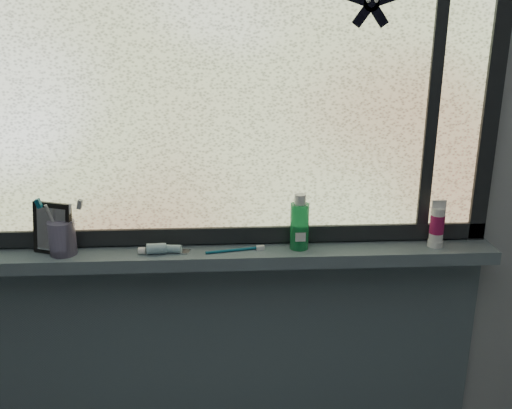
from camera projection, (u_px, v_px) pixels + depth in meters
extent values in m
cube|color=#9EA3A8|center=(227.00, 169.00, 1.71)|extent=(3.00, 0.01, 2.50)
cube|color=slate|center=(229.00, 255.00, 1.72)|extent=(1.62, 0.14, 0.04)
cube|color=slate|center=(231.00, 387.00, 1.93)|extent=(1.62, 0.02, 0.98)
cube|color=silver|center=(226.00, 75.00, 1.60)|extent=(1.50, 0.01, 1.00)
cube|color=black|center=(228.00, 234.00, 1.75)|extent=(1.60, 0.03, 0.05)
cube|color=black|center=(495.00, 74.00, 1.64)|extent=(0.05, 0.03, 1.10)
cube|color=black|center=(435.00, 74.00, 1.63)|extent=(0.03, 0.03, 1.00)
cube|color=black|center=(52.00, 228.00, 1.67)|extent=(0.14, 0.10, 0.15)
cylinder|color=#B9ABE2|center=(62.00, 238.00, 1.66)|extent=(0.08, 0.08, 0.10)
cylinder|color=green|center=(300.00, 222.00, 1.70)|extent=(0.06, 0.06, 0.14)
cylinder|color=silver|center=(437.00, 222.00, 1.71)|extent=(0.05, 0.05, 0.10)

